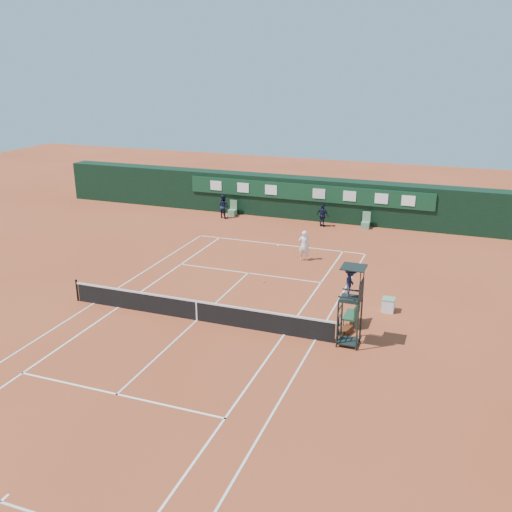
% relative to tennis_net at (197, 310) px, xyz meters
% --- Properties ---
extents(ground, '(90.00, 90.00, 0.00)m').
position_rel_tennis_net_xyz_m(ground, '(0.00, 0.00, -0.51)').
color(ground, '#A54727').
rests_on(ground, ground).
extents(court_lines, '(11.05, 23.85, 0.01)m').
position_rel_tennis_net_xyz_m(court_lines, '(0.00, 0.00, -0.50)').
color(court_lines, silver).
rests_on(court_lines, ground).
extents(tennis_net, '(12.90, 0.10, 1.10)m').
position_rel_tennis_net_xyz_m(tennis_net, '(0.00, 0.00, 0.00)').
color(tennis_net, black).
rests_on(tennis_net, ground).
extents(back_wall, '(40.00, 1.65, 3.00)m').
position_rel_tennis_net_xyz_m(back_wall, '(0.00, 18.74, 1.00)').
color(back_wall, black).
rests_on(back_wall, ground).
extents(linesman_chair_left, '(0.55, 0.50, 1.15)m').
position_rel_tennis_net_xyz_m(linesman_chair_left, '(-5.50, 17.48, -0.19)').
color(linesman_chair_left, '#5F9264').
rests_on(linesman_chair_left, ground).
extents(linesman_chair_right, '(0.55, 0.50, 1.15)m').
position_rel_tennis_net_xyz_m(linesman_chair_right, '(4.50, 17.48, -0.19)').
color(linesman_chair_right, '#598868').
rests_on(linesman_chair_right, ground).
extents(umpire_chair, '(0.96, 0.95, 3.42)m').
position_rel_tennis_net_xyz_m(umpire_chair, '(6.83, 0.08, 1.95)').
color(umpire_chair, black).
rests_on(umpire_chair, ground).
extents(player_bench, '(0.56, 1.20, 1.10)m').
position_rel_tennis_net_xyz_m(player_bench, '(6.68, 1.99, 0.09)').
color(player_bench, '#1A4229').
rests_on(player_bench, ground).
extents(tennis_bag, '(0.52, 0.85, 0.29)m').
position_rel_tennis_net_xyz_m(tennis_bag, '(6.55, 0.98, -0.36)').
color(tennis_bag, black).
rests_on(tennis_bag, ground).
extents(cooler, '(0.57, 0.57, 0.65)m').
position_rel_tennis_net_xyz_m(cooler, '(7.92, 3.98, -0.18)').
color(cooler, white).
rests_on(cooler, ground).
extents(tennis_ball, '(0.07, 0.07, 0.07)m').
position_rel_tennis_net_xyz_m(tennis_ball, '(1.27, 5.40, -0.47)').
color(tennis_ball, gold).
rests_on(tennis_ball, ground).
extents(player, '(0.73, 0.56, 1.80)m').
position_rel_tennis_net_xyz_m(player, '(2.28, 9.54, 0.39)').
color(player, white).
rests_on(player, ground).
extents(ball_kid_left, '(1.04, 0.93, 1.76)m').
position_rel_tennis_net_xyz_m(ball_kid_left, '(-5.87, 16.63, 0.37)').
color(ball_kid_left, black).
rests_on(ball_kid_left, ground).
extents(ball_kid_right, '(1.02, 0.69, 1.61)m').
position_rel_tennis_net_xyz_m(ball_kid_right, '(1.58, 16.88, 0.30)').
color(ball_kid_right, black).
rests_on(ball_kid_right, ground).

